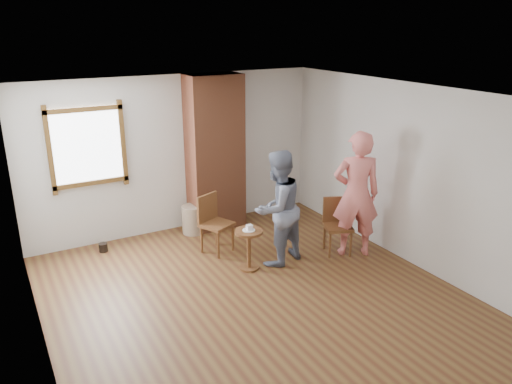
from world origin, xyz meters
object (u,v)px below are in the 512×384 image
at_px(man, 277,208).
at_px(side_table, 249,243).
at_px(dining_chair_right, 337,222).
at_px(person_pink, 356,194).
at_px(dining_chair_left, 213,220).
at_px(stoneware_crock, 193,219).

bearing_deg(man, side_table, -17.19).
height_order(dining_chair_right, person_pink, person_pink).
relative_size(dining_chair_left, side_table, 1.50).
distance_m(man, person_pink, 1.22).
relative_size(side_table, person_pink, 0.31).
xyz_separation_m(stoneware_crock, dining_chair_left, (0.01, -0.80, 0.27)).
height_order(dining_chair_right, side_table, dining_chair_right).
bearing_deg(stoneware_crock, man, -67.64).
relative_size(dining_chair_left, person_pink, 0.47).
bearing_deg(person_pink, side_table, 16.21).
xyz_separation_m(stoneware_crock, side_table, (0.20, -1.60, 0.17)).
relative_size(dining_chair_right, side_table, 1.42).
bearing_deg(side_table, dining_chair_left, 102.85).
xyz_separation_m(dining_chair_left, dining_chair_right, (1.65, -0.94, -0.03)).
xyz_separation_m(side_table, person_pink, (1.64, -0.33, 0.56)).
distance_m(dining_chair_right, man, 1.07).
distance_m(dining_chair_left, dining_chair_right, 1.90).
xyz_separation_m(dining_chair_left, side_table, (0.18, -0.81, -0.10)).
bearing_deg(dining_chair_right, dining_chair_left, 172.29).
relative_size(stoneware_crock, person_pink, 0.25).
bearing_deg(man, dining_chair_right, 156.55).
height_order(stoneware_crock, man, man).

